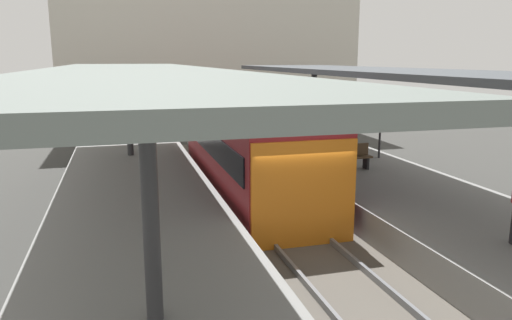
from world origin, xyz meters
TOP-DOWN VIEW (x-y plane):
  - ground_plane at (0.00, 0.00)m, footprint 80.00×80.00m
  - platform_left at (-3.80, 0.00)m, footprint 4.40×28.00m
  - platform_right at (3.80, 0.00)m, footprint 4.40×28.00m
  - track_ballast at (0.00, 0.00)m, footprint 3.20×28.00m
  - rail_near_side at (-0.72, 0.00)m, footprint 0.08×28.00m
  - rail_far_side at (0.72, 0.00)m, footprint 0.08×28.00m
  - commuter_train at (0.00, 4.05)m, footprint 2.78×10.23m
  - canopy_left at (-3.80, 1.40)m, footprint 4.18×21.00m
  - canopy_right at (3.80, 1.40)m, footprint 4.18×21.00m
  - platform_bench at (3.29, 3.12)m, footprint 1.40×0.41m
  - platform_sign at (5.23, 4.62)m, footprint 0.90×0.08m
  - station_building_backdrop at (1.58, 20.00)m, footprint 18.00×6.00m

SIDE VIEW (x-z plane):
  - ground_plane at x=0.00m, z-range 0.00..0.00m
  - track_ballast at x=0.00m, z-range 0.00..0.20m
  - rail_near_side at x=-0.72m, z-range 0.20..0.34m
  - rail_far_side at x=0.72m, z-range 0.20..0.34m
  - platform_left at x=-3.80m, z-range 0.00..1.00m
  - platform_right at x=3.80m, z-range 0.00..1.00m
  - platform_bench at x=3.29m, z-range 1.03..1.89m
  - commuter_train at x=0.00m, z-range 0.18..3.28m
  - platform_sign at x=5.23m, z-range 1.52..3.73m
  - canopy_right at x=3.80m, z-range 2.55..5.91m
  - canopy_left at x=-3.80m, z-range 2.60..6.04m
  - station_building_backdrop at x=1.58m, z-range 0.00..11.00m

